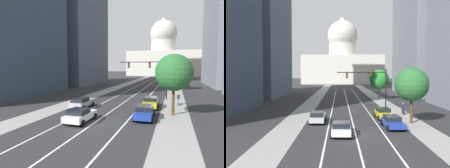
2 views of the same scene
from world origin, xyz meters
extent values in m
plane|color=#2B2B2D|center=(0.00, 40.00, 0.00)|extent=(400.00, 400.00, 0.00)
cube|color=gray|center=(-7.52, 35.00, 0.01)|extent=(3.27, 130.00, 0.01)
cube|color=gray|center=(7.52, 35.00, 0.01)|extent=(3.27, 130.00, 0.01)
cube|color=white|center=(-2.95, 25.00, 0.01)|extent=(0.16, 90.00, 0.01)
cube|color=white|center=(0.00, 25.00, 0.01)|extent=(0.16, 90.00, 0.01)
cube|color=white|center=(2.95, 25.00, 0.01)|extent=(0.16, 90.00, 0.01)
cube|color=gray|center=(23.82, 47.60, 24.96)|extent=(14.00, 27.14, 49.92)
cube|color=beige|center=(0.00, 115.64, 7.92)|extent=(44.65, 22.33, 15.84)
cylinder|color=beige|center=(0.00, 115.64, 19.32)|extent=(15.56, 15.56, 6.95)
sphere|color=beige|center=(0.00, 115.64, 27.50)|extent=(17.14, 17.14, 17.14)
cylinder|color=beige|center=(0.00, 115.64, 35.22)|extent=(3.08, 3.08, 4.28)
cube|color=silver|center=(-1.47, -0.13, 0.62)|extent=(1.93, 4.15, 0.60)
cube|color=black|center=(-1.48, -0.56, 1.16)|extent=(1.75, 1.88, 0.49)
cylinder|color=black|center=(-2.40, 1.28, 0.32)|extent=(0.23, 0.64, 0.64)
cylinder|color=black|center=(-0.52, 1.26, 0.32)|extent=(0.23, 0.64, 0.64)
cylinder|color=black|center=(-2.43, -1.53, 0.32)|extent=(0.23, 0.64, 0.64)
cylinder|color=black|center=(-0.54, -1.55, 0.32)|extent=(0.23, 0.64, 0.64)
cube|color=#B2B5BA|center=(-4.42, 6.12, 0.64)|extent=(1.82, 4.32, 0.64)
cube|color=black|center=(-4.42, 5.52, 1.20)|extent=(1.67, 2.26, 0.49)
cylinder|color=black|center=(-5.33, 7.58, 0.32)|extent=(0.22, 0.64, 0.64)
cylinder|color=black|center=(-3.52, 7.59, 0.32)|extent=(0.22, 0.64, 0.64)
cylinder|color=black|center=(-5.31, 4.65, 0.32)|extent=(0.22, 0.64, 0.64)
cylinder|color=black|center=(-3.51, 4.66, 0.32)|extent=(0.22, 0.64, 0.64)
cube|color=#1E389E|center=(4.42, 3.04, 0.60)|extent=(2.00, 4.60, 0.57)
cube|color=black|center=(4.41, 3.25, 1.14)|extent=(1.76, 2.40, 0.51)
cylinder|color=black|center=(3.45, 4.54, 0.32)|extent=(0.25, 0.65, 0.64)
cylinder|color=black|center=(5.24, 4.62, 0.32)|extent=(0.25, 0.65, 0.64)
cylinder|color=black|center=(3.60, 1.47, 0.32)|extent=(0.25, 0.65, 0.64)
cylinder|color=black|center=(5.39, 1.55, 0.32)|extent=(0.25, 0.65, 0.64)
cube|color=yellow|center=(4.42, 8.88, 0.64)|extent=(1.93, 4.30, 0.63)
cube|color=black|center=(4.41, 9.01, 1.21)|extent=(1.73, 2.22, 0.51)
cylinder|color=black|center=(3.47, 10.29, 0.32)|extent=(0.24, 0.65, 0.64)
cylinder|color=black|center=(5.28, 10.35, 0.32)|extent=(0.24, 0.65, 0.64)
cylinder|color=black|center=(3.55, 7.40, 0.32)|extent=(0.24, 0.65, 0.64)
cylinder|color=black|center=(5.36, 7.46, 0.32)|extent=(0.24, 0.65, 0.64)
cylinder|color=black|center=(6.19, 16.61, 3.51)|extent=(0.20, 0.20, 7.03)
cylinder|color=black|center=(2.06, 16.61, 6.39)|extent=(8.26, 0.14, 0.14)
cube|color=black|center=(3.30, 16.61, 5.84)|extent=(0.32, 0.28, 0.96)
sphere|color=red|center=(3.30, 16.46, 6.14)|extent=(0.20, 0.20, 0.20)
sphere|color=orange|center=(3.30, 16.46, 5.84)|extent=(0.20, 0.20, 0.20)
sphere|color=green|center=(3.30, 16.46, 5.54)|extent=(0.20, 0.20, 0.20)
cube|color=black|center=(-0.42, 16.61, 5.84)|extent=(0.32, 0.28, 0.96)
sphere|color=red|center=(-0.42, 16.46, 6.14)|extent=(0.20, 0.20, 0.20)
sphere|color=orange|center=(-0.42, 16.46, 5.84)|extent=(0.20, 0.20, 0.20)
sphere|color=green|center=(-0.42, 16.46, 5.54)|extent=(0.20, 0.20, 0.20)
cylinder|color=yellow|center=(7.42, 5.77, 0.35)|extent=(0.26, 0.26, 0.70)
sphere|color=yellow|center=(7.42, 5.77, 0.78)|extent=(0.26, 0.26, 0.26)
cylinder|color=yellow|center=(7.42, 5.61, 0.39)|extent=(0.10, 0.12, 0.10)
cylinder|color=black|center=(8.02, 11.74, 0.33)|extent=(0.06, 0.66, 0.66)
cylinder|color=black|center=(8.04, 12.78, 0.33)|extent=(0.06, 0.66, 0.66)
cube|color=black|center=(8.03, 12.26, 0.55)|extent=(0.08, 1.00, 0.36)
cube|color=#262833|center=(8.03, 12.21, 1.18)|extent=(0.36, 0.29, 0.64)
sphere|color=tan|center=(8.03, 12.28, 1.61)|extent=(0.22, 0.22, 0.22)
cylinder|color=#51381E|center=(7.33, 5.67, 1.70)|extent=(0.32, 0.32, 3.41)
sphere|color=#27622E|center=(7.33, 5.67, 4.89)|extent=(4.22, 4.22, 4.22)
cylinder|color=#51381E|center=(7.65, 32.34, 1.59)|extent=(0.32, 0.32, 3.18)
sphere|color=#28812E|center=(7.65, 32.34, 4.77)|extent=(4.53, 4.53, 4.53)
camera|label=1|loc=(7.39, -17.38, 5.47)|focal=31.15mm
camera|label=2|loc=(-1.64, -24.60, 6.38)|focal=39.02mm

